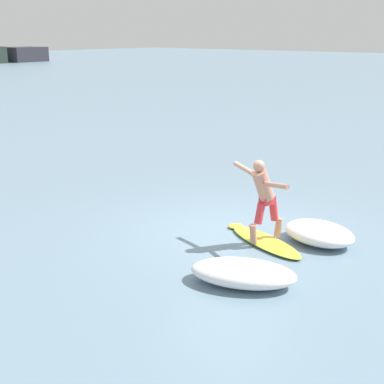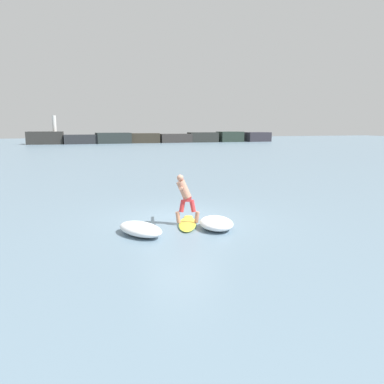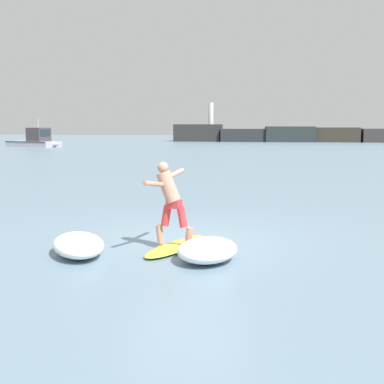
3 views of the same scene
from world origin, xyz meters
TOP-DOWN VIEW (x-y plane):
  - ground_plane at (0.00, 0.00)m, footprint 200.00×200.00m
  - rock_jetty_breakwater at (13.28, 62.00)m, footprint 49.20×4.78m
  - surfboard at (-0.10, -0.89)m, footprint 1.21×2.16m
  - surfer at (-0.20, -0.89)m, footprint 0.88×1.50m
  - fishing_boat_near_jetty at (-22.44, 42.36)m, footprint 6.92×4.48m
  - wave_foam_at_tail at (-1.80, -1.58)m, footprint 1.58×1.95m
  - wave_foam_at_nose at (0.62, -1.67)m, footprint 1.21×1.54m

SIDE VIEW (x-z plane):
  - ground_plane at x=0.00m, z-range 0.00..0.00m
  - surfboard at x=-0.10m, z-range -0.07..0.16m
  - wave_foam_at_tail at x=-1.80m, z-range 0.00..0.37m
  - wave_foam_at_nose at x=0.62m, z-range 0.00..0.39m
  - fishing_boat_near_jetty at x=-22.44m, z-range -0.80..2.08m
  - rock_jetty_breakwater at x=13.28m, z-range -1.61..3.62m
  - surfer at x=-0.20m, z-range 0.22..1.83m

